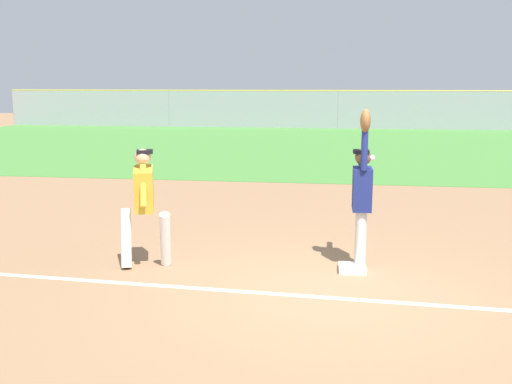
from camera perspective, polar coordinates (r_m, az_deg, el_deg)
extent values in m
plane|color=#936D4C|center=(7.60, 7.02, -9.54)|extent=(81.84, 81.84, 0.00)
cube|color=#478438|center=(24.84, 7.93, 4.54)|extent=(40.57, 19.12, 0.01)
cube|color=white|center=(8.42, -19.07, -8.02)|extent=(11.99, 0.76, 0.01)
cube|color=white|center=(8.37, 9.46, -7.41)|extent=(0.39, 0.39, 0.08)
cylinder|color=silver|center=(8.54, 10.21, -4.37)|extent=(0.15, 0.15, 0.85)
cylinder|color=silver|center=(8.35, 10.28, -4.72)|extent=(0.15, 0.15, 0.85)
cube|color=navy|center=(8.29, 10.41, 0.30)|extent=(0.27, 0.44, 0.60)
sphere|color=brown|center=(8.22, 10.51, 3.42)|extent=(0.23, 0.23, 0.23)
cube|color=black|center=(8.21, 10.32, 3.94)|extent=(0.22, 0.20, 0.05)
cylinder|color=navy|center=(7.98, 10.64, 4.33)|extent=(0.09, 0.09, 0.62)
cylinder|color=navy|center=(8.46, 10.40, 2.57)|extent=(0.10, 0.62, 0.09)
ellipsoid|color=brown|center=(7.95, 10.73, 6.91)|extent=(0.15, 0.28, 0.32)
cylinder|color=white|center=(8.38, -8.91, -4.63)|extent=(0.27, 0.46, 0.85)
cylinder|color=white|center=(8.55, -12.68, -4.45)|extent=(0.27, 0.46, 0.85)
cube|color=gold|center=(8.30, -10.99, 0.30)|extent=(0.40, 0.58, 0.66)
sphere|color=#DBAD84|center=(8.23, -11.10, 3.41)|extent=(0.29, 0.29, 0.23)
cube|color=black|center=(8.22, -10.90, 3.94)|extent=(0.27, 0.26, 0.05)
cylinder|color=gold|center=(8.50, -10.96, 1.11)|extent=(0.20, 0.41, 0.58)
cylinder|color=gold|center=(8.07, -11.06, 0.60)|extent=(0.20, 0.41, 0.58)
sphere|color=white|center=(8.04, 11.39, 3.33)|extent=(0.07, 0.07, 0.07)
cube|color=#93999E|center=(34.30, 8.08, 8.00)|extent=(40.57, 0.06, 2.16)
cylinder|color=yellow|center=(34.27, 8.13, 9.86)|extent=(40.57, 0.06, 0.06)
cylinder|color=gray|center=(39.90, -22.77, 7.65)|extent=(0.08, 0.08, 2.16)
cylinder|color=gray|center=(35.79, -8.54, 8.10)|extent=(0.08, 0.08, 2.16)
cylinder|color=gray|center=(34.30, 8.08, 8.00)|extent=(0.08, 0.08, 2.16)
cube|color=tan|center=(38.71, 2.13, 7.65)|extent=(4.45, 2.01, 0.55)
cube|color=#2D333D|center=(38.69, 2.13, 8.35)|extent=(2.24, 1.80, 0.40)
cylinder|color=black|center=(39.58, 4.35, 7.29)|extent=(0.61, 0.23, 0.60)
cylinder|color=black|center=(37.69, 4.22, 7.12)|extent=(0.61, 0.23, 0.60)
cylinder|color=black|center=(39.81, 0.14, 7.34)|extent=(0.61, 0.23, 0.60)
cylinder|color=black|center=(37.93, -0.19, 7.17)|extent=(0.61, 0.23, 0.60)
cube|color=#23389E|center=(38.32, 8.84, 7.50)|extent=(4.59, 2.40, 0.55)
cube|color=#2D333D|center=(38.30, 8.86, 8.21)|extent=(2.39, 1.99, 0.40)
cylinder|color=black|center=(39.16, 11.11, 7.09)|extent=(0.62, 0.29, 0.60)
cylinder|color=black|center=(37.27, 10.91, 6.92)|extent=(0.62, 0.29, 0.60)
cylinder|color=black|center=(39.46, 6.87, 7.23)|extent=(0.62, 0.29, 0.60)
cylinder|color=black|center=(37.58, 6.46, 7.07)|extent=(0.62, 0.29, 0.60)
cube|color=white|center=(38.05, 15.35, 7.22)|extent=(4.51, 2.16, 0.55)
cube|color=#2D333D|center=(38.02, 15.39, 7.94)|extent=(2.30, 1.88, 0.40)
cylinder|color=black|center=(39.13, 17.38, 6.80)|extent=(0.61, 0.26, 0.60)
cylinder|color=black|center=(37.24, 17.66, 6.61)|extent=(0.61, 0.26, 0.60)
cylinder|color=black|center=(38.94, 13.10, 6.99)|extent=(0.61, 0.26, 0.60)
cylinder|color=black|center=(37.05, 13.17, 6.81)|extent=(0.61, 0.26, 0.60)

